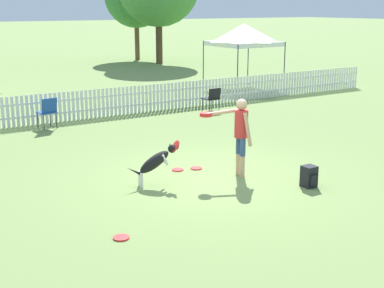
{
  "coord_description": "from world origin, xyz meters",
  "views": [
    {
      "loc": [
        -6.05,
        -8.77,
        3.5
      ],
      "look_at": [
        -0.45,
        0.06,
        0.79
      ],
      "focal_mm": 50.0,
      "sensor_mm": 36.0,
      "label": 1
    }
  ],
  "objects_px": {
    "frisbee_near_handler": "(121,238)",
    "folding_chair_center": "(48,110)",
    "folding_chair_blue_left": "(212,97)",
    "canopy_tent_main": "(244,35)",
    "handler_person": "(239,128)",
    "frisbee_midfield": "(196,168)",
    "leaping_dog": "(156,161)",
    "backpack_on_grass": "(309,176)",
    "frisbee_near_dog": "(178,170)"
  },
  "relations": [
    {
      "from": "frisbee_near_handler",
      "to": "folding_chair_center",
      "type": "height_order",
      "value": "folding_chair_center"
    },
    {
      "from": "folding_chair_blue_left",
      "to": "canopy_tent_main",
      "type": "xyz_separation_m",
      "value": [
        4.29,
        3.84,
        1.81
      ]
    },
    {
      "from": "handler_person",
      "to": "frisbee_midfield",
      "type": "height_order",
      "value": "handler_person"
    },
    {
      "from": "frisbee_midfield",
      "to": "folding_chair_blue_left",
      "type": "xyz_separation_m",
      "value": [
        4.12,
        5.38,
        0.46
      ]
    },
    {
      "from": "frisbee_near_handler",
      "to": "frisbee_midfield",
      "type": "distance_m",
      "value": 3.85
    },
    {
      "from": "leaping_dog",
      "to": "folding_chair_center",
      "type": "height_order",
      "value": "folding_chair_center"
    },
    {
      "from": "handler_person",
      "to": "canopy_tent_main",
      "type": "height_order",
      "value": "canopy_tent_main"
    },
    {
      "from": "frisbee_near_handler",
      "to": "backpack_on_grass",
      "type": "relative_size",
      "value": 0.6
    },
    {
      "from": "backpack_on_grass",
      "to": "canopy_tent_main",
      "type": "relative_size",
      "value": 0.16
    },
    {
      "from": "frisbee_near_dog",
      "to": "canopy_tent_main",
      "type": "distance_m",
      "value": 12.87
    },
    {
      "from": "frisbee_near_handler",
      "to": "folding_chair_center",
      "type": "bearing_deg",
      "value": 79.67
    },
    {
      "from": "backpack_on_grass",
      "to": "handler_person",
      "type": "bearing_deg",
      "value": 120.01
    },
    {
      "from": "frisbee_midfield",
      "to": "backpack_on_grass",
      "type": "xyz_separation_m",
      "value": [
        1.24,
        -2.22,
        0.2
      ]
    },
    {
      "from": "handler_person",
      "to": "leaping_dog",
      "type": "height_order",
      "value": "handler_person"
    },
    {
      "from": "handler_person",
      "to": "folding_chair_center",
      "type": "distance_m",
      "value": 6.88
    },
    {
      "from": "leaping_dog",
      "to": "folding_chair_center",
      "type": "xyz_separation_m",
      "value": [
        -0.21,
        6.18,
        0.05
      ]
    },
    {
      "from": "leaping_dog",
      "to": "frisbee_near_handler",
      "type": "relative_size",
      "value": 4.3
    },
    {
      "from": "folding_chair_blue_left",
      "to": "backpack_on_grass",
      "type": "bearing_deg",
      "value": 66.14
    },
    {
      "from": "frisbee_midfield",
      "to": "frisbee_near_dog",
      "type": "bearing_deg",
      "value": 162.72
    },
    {
      "from": "folding_chair_blue_left",
      "to": "canopy_tent_main",
      "type": "bearing_deg",
      "value": -141.19
    },
    {
      "from": "frisbee_near_handler",
      "to": "frisbee_near_dog",
      "type": "distance_m",
      "value": 3.63
    },
    {
      "from": "folding_chair_blue_left",
      "to": "handler_person",
      "type": "bearing_deg",
      "value": 56.73
    },
    {
      "from": "backpack_on_grass",
      "to": "folding_chair_blue_left",
      "type": "height_order",
      "value": "folding_chair_blue_left"
    },
    {
      "from": "leaping_dog",
      "to": "frisbee_near_handler",
      "type": "xyz_separation_m",
      "value": [
        -1.69,
        -1.95,
        -0.49
      ]
    },
    {
      "from": "handler_person",
      "to": "frisbee_near_handler",
      "type": "height_order",
      "value": "handler_person"
    },
    {
      "from": "canopy_tent_main",
      "to": "folding_chair_center",
      "type": "bearing_deg",
      "value": -160.32
    },
    {
      "from": "folding_chair_center",
      "to": "frisbee_near_dog",
      "type": "bearing_deg",
      "value": 91.96
    },
    {
      "from": "folding_chair_blue_left",
      "to": "folding_chair_center",
      "type": "bearing_deg",
      "value": -6.16
    },
    {
      "from": "frisbee_near_handler",
      "to": "backpack_on_grass",
      "type": "distance_m",
      "value": 4.22
    },
    {
      "from": "handler_person",
      "to": "backpack_on_grass",
      "type": "relative_size",
      "value": 3.84
    },
    {
      "from": "leaping_dog",
      "to": "backpack_on_grass",
      "type": "distance_m",
      "value": 3.06
    },
    {
      "from": "backpack_on_grass",
      "to": "canopy_tent_main",
      "type": "height_order",
      "value": "canopy_tent_main"
    },
    {
      "from": "frisbee_near_handler",
      "to": "folding_chair_blue_left",
      "type": "height_order",
      "value": "folding_chair_blue_left"
    },
    {
      "from": "frisbee_near_handler",
      "to": "canopy_tent_main",
      "type": "relative_size",
      "value": 0.09
    },
    {
      "from": "frisbee_near_handler",
      "to": "folding_chair_center",
      "type": "relative_size",
      "value": 0.28
    },
    {
      "from": "folding_chair_center",
      "to": "folding_chair_blue_left",
      "type": "bearing_deg",
      "value": 167.85
    },
    {
      "from": "folding_chair_center",
      "to": "canopy_tent_main",
      "type": "xyz_separation_m",
      "value": [
        9.9,
        3.54,
        1.73
      ]
    },
    {
      "from": "folding_chair_blue_left",
      "to": "leaping_dog",
      "type": "bearing_deg",
      "value": 44.38
    },
    {
      "from": "frisbee_near_handler",
      "to": "frisbee_midfield",
      "type": "bearing_deg",
      "value": 39.53
    },
    {
      "from": "leaping_dog",
      "to": "canopy_tent_main",
      "type": "distance_m",
      "value": 13.84
    },
    {
      "from": "folding_chair_center",
      "to": "leaping_dog",
      "type": "bearing_deg",
      "value": 82.9
    },
    {
      "from": "leaping_dog",
      "to": "folding_chair_center",
      "type": "bearing_deg",
      "value": -164.96
    },
    {
      "from": "canopy_tent_main",
      "to": "frisbee_near_handler",
      "type": "bearing_deg",
      "value": -134.27
    },
    {
      "from": "frisbee_near_handler",
      "to": "canopy_tent_main",
      "type": "height_order",
      "value": "canopy_tent_main"
    },
    {
      "from": "frisbee_near_handler",
      "to": "folding_chair_blue_left",
      "type": "bearing_deg",
      "value": 47.83
    },
    {
      "from": "frisbee_near_handler",
      "to": "folding_chair_blue_left",
      "type": "xyz_separation_m",
      "value": [
        7.09,
        7.83,
        0.46
      ]
    },
    {
      "from": "frisbee_midfield",
      "to": "canopy_tent_main",
      "type": "relative_size",
      "value": 0.09
    },
    {
      "from": "frisbee_near_dog",
      "to": "canopy_tent_main",
      "type": "xyz_separation_m",
      "value": [
        8.82,
        9.1,
        2.27
      ]
    },
    {
      "from": "frisbee_near_dog",
      "to": "leaping_dog",
      "type": "bearing_deg",
      "value": -144.2
    },
    {
      "from": "frisbee_near_dog",
      "to": "backpack_on_grass",
      "type": "xyz_separation_m",
      "value": [
        1.64,
        -2.35,
        0.2
      ]
    }
  ]
}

